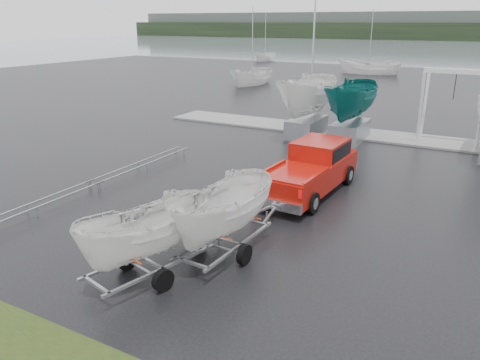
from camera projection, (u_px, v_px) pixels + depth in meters
ground_plane at (321, 214)px, 16.69m from camera, size 120.00×120.00×0.00m
lake at (478, 53)px, 99.77m from camera, size 300.00×300.00×0.00m
dock at (395, 138)px, 27.47m from camera, size 30.00×3.00×0.12m
pickup_truck at (313, 167)px, 18.72m from camera, size 2.41×5.97×1.95m
trailer_hitched at (224, 166)px, 12.97m from camera, size 1.82×3.66×5.05m
trailer_parked at (145, 188)px, 11.81m from camera, size 2.02×3.78×4.68m
boat_hoist at (453, 96)px, 25.36m from camera, size 3.30×2.18×4.12m
keelboat_0 at (309, 68)px, 26.73m from camera, size 2.50×3.20×10.68m
keelboat_1 at (354, 76)px, 25.83m from camera, size 2.31×3.20×7.25m
mast_rack_0 at (142, 163)px, 21.49m from camera, size 0.56×6.50×0.06m
mast_rack_1 at (31, 206)px, 16.51m from camera, size 0.56×6.50×0.06m
moored_boat_0 at (252, 84)px, 50.90m from camera, size 2.88×2.95×11.68m
moored_boat_1 at (368, 74)px, 60.88m from camera, size 3.23×3.15×11.98m
moored_boat_4 at (265, 61)px, 80.69m from camera, size 2.53×2.59×11.13m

